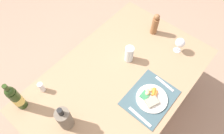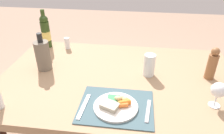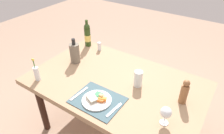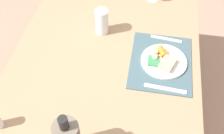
# 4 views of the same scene
# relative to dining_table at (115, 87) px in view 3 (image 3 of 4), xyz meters

# --- Properties ---
(ground_plane) EXTENTS (8.00, 8.00, 0.00)m
(ground_plane) POSITION_rel_dining_table_xyz_m (0.00, 0.00, -0.63)
(ground_plane) COLOR #A2836C
(dining_table) EXTENTS (1.55, 0.98, 0.71)m
(dining_table) POSITION_rel_dining_table_xyz_m (0.00, 0.00, 0.00)
(dining_table) COLOR #9E7D5C
(dining_table) RESTS_ON ground_plane
(placemat) EXTENTS (0.39, 0.31, 0.01)m
(placemat) POSITION_rel_dining_table_xyz_m (0.02, -0.29, 0.08)
(placemat) COLOR #3E5860
(placemat) RESTS_ON dining_table
(dinner_plate) EXTENTS (0.23, 0.23, 0.04)m
(dinner_plate) POSITION_rel_dining_table_xyz_m (0.02, -0.30, 0.09)
(dinner_plate) COLOR white
(dinner_plate) RESTS_ON placemat
(fork) EXTENTS (0.03, 0.20, 0.00)m
(fork) POSITION_rel_dining_table_xyz_m (-0.15, -0.32, 0.08)
(fork) COLOR silver
(fork) RESTS_ON placemat
(knife) EXTENTS (0.04, 0.17, 0.00)m
(knife) POSITION_rel_dining_table_xyz_m (0.19, -0.31, 0.08)
(knife) COLOR silver
(knife) RESTS_ON placemat
(cooler_bottle) EXTENTS (0.10, 0.10, 0.26)m
(cooler_bottle) POSITION_rel_dining_table_xyz_m (-0.52, 0.04, 0.18)
(cooler_bottle) COLOR #6D6253
(cooler_bottle) RESTS_ON dining_table
(salt_shaker) EXTENTS (0.04, 0.04, 0.09)m
(salt_shaker) POSITION_rel_dining_table_xyz_m (-0.46, 0.38, 0.12)
(salt_shaker) COLOR white
(salt_shaker) RESTS_ON dining_table
(pepper_mill) EXTENTS (0.06, 0.06, 0.22)m
(pepper_mill) POSITION_rel_dining_table_xyz_m (0.58, 0.07, 0.17)
(pepper_mill) COLOR brown
(pepper_mill) RESTS_ON dining_table
(wine_glass) EXTENTS (0.08, 0.08, 0.14)m
(wine_glass) POSITION_rel_dining_table_xyz_m (0.54, -0.21, 0.17)
(wine_glass) COLOR white
(wine_glass) RESTS_ON dining_table
(water_tumbler) EXTENTS (0.07, 0.07, 0.15)m
(water_tumbler) POSITION_rel_dining_table_xyz_m (0.19, 0.05, 0.14)
(water_tumbler) COLOR silver
(water_tumbler) RESTS_ON dining_table
(wine_bottle) EXTENTS (0.07, 0.07, 0.31)m
(wine_bottle) POSITION_rel_dining_table_xyz_m (-0.64, 0.39, 0.20)
(wine_bottle) COLOR #283E17
(wine_bottle) RESTS_ON dining_table
(flower_vase) EXTENTS (0.05, 0.05, 0.23)m
(flower_vase) POSITION_rel_dining_table_xyz_m (-0.60, -0.37, 0.15)
(flower_vase) COLOR silver
(flower_vase) RESTS_ON dining_table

